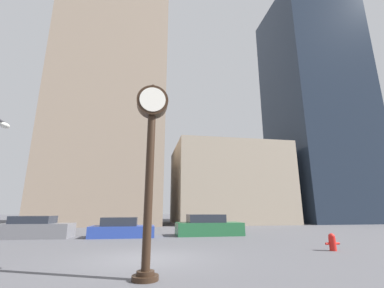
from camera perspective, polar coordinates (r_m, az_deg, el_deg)
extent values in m
plane|color=#515156|center=(10.16, -10.20, -23.80)|extent=(200.00, 200.00, 0.00)
cube|color=gray|center=(38.27, -16.91, 12.22)|extent=(13.73, 12.00, 36.93)
cube|color=gray|center=(35.87, 7.73, -8.98)|extent=(14.28, 12.00, 10.06)
cube|color=#1E2838|center=(45.67, 25.62, 7.63)|extent=(12.45, 12.00, 35.50)
cylinder|color=black|center=(7.25, -10.37, -27.21)|extent=(0.67, 0.67, 0.12)
cylinder|color=black|center=(7.22, -10.32, -26.36)|extent=(0.45, 0.45, 0.10)
cylinder|color=black|center=(7.08, -9.56, -9.64)|extent=(0.22, 0.22, 4.07)
cylinder|color=black|center=(7.70, -8.78, 9.13)|extent=(0.90, 0.41, 0.90)
cylinder|color=white|center=(7.50, -8.74, 9.77)|extent=(0.74, 0.02, 0.74)
cylinder|color=white|center=(7.89, -8.82, 8.52)|extent=(0.74, 0.02, 0.74)
sphere|color=black|center=(7.91, -8.64, 12.52)|extent=(0.12, 0.12, 0.12)
cube|color=slate|center=(19.37, -31.43, -16.14)|extent=(4.35, 1.93, 0.88)
cube|color=#232833|center=(19.42, -31.75, -14.11)|extent=(2.42, 1.62, 0.45)
cube|color=#28429E|center=(17.92, -15.20, -18.25)|extent=(4.04, 1.87, 0.70)
cube|color=#232833|center=(17.91, -15.73, -16.24)|extent=(2.23, 1.63, 0.53)
cube|color=#236038|center=(18.63, 3.79, -18.30)|extent=(4.52, 1.94, 0.86)
cube|color=#232833|center=(18.55, 3.05, -16.17)|extent=(2.49, 1.70, 0.53)
cylinder|color=red|center=(13.26, 28.77, -18.94)|extent=(0.28, 0.28, 0.53)
sphere|color=red|center=(13.23, 28.60, -17.60)|extent=(0.27, 0.27, 0.27)
cylinder|color=red|center=(13.12, 27.92, -18.99)|extent=(0.18, 0.10, 0.10)
cylinder|color=red|center=(13.40, 29.57, -18.67)|extent=(0.18, 0.10, 0.10)
ellipsoid|color=silver|center=(14.57, -36.23, 3.37)|extent=(0.36, 0.60, 0.24)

